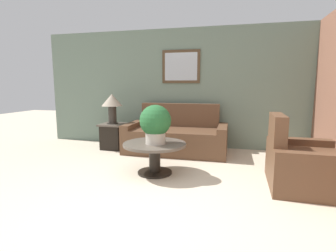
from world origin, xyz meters
TOP-DOWN VIEW (x-y plane):
  - ground_plane at (0.00, 0.00)m, footprint 20.00×20.00m
  - wall_back at (-0.00, 3.29)m, footprint 6.96×0.09m
  - couch_main at (-0.20, 2.67)m, footprint 2.05×1.00m
  - armchair at (1.84, 1.22)m, footprint 0.93×1.10m
  - coffee_table at (-0.24, 1.27)m, footprint 0.98×0.98m
  - side_table at (-1.60, 2.63)m, footprint 0.51×0.51m
  - table_lamp at (-1.60, 2.63)m, footprint 0.45×0.45m
  - potted_plant_on_table at (-0.22, 1.23)m, footprint 0.48×0.48m

SIDE VIEW (x-z plane):
  - ground_plane at x=0.00m, z-range 0.00..0.00m
  - side_table at x=-1.60m, z-range 0.01..0.56m
  - couch_main at x=-0.20m, z-range -0.18..0.80m
  - armchair at x=1.84m, z-range -0.18..0.80m
  - coffee_table at x=-0.24m, z-range 0.11..0.60m
  - potted_plant_on_table at x=-0.22m, z-range 0.51..1.11m
  - table_lamp at x=-1.60m, z-range 0.68..1.32m
  - wall_back at x=0.00m, z-range 0.01..2.61m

